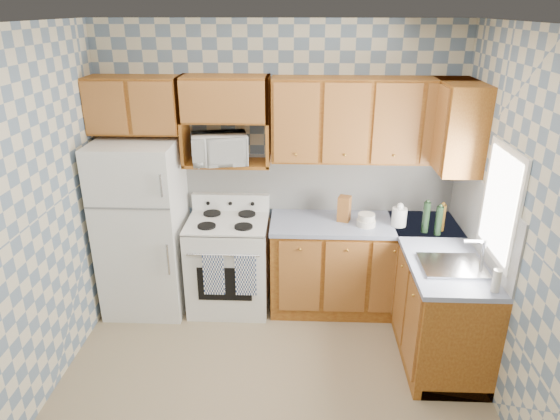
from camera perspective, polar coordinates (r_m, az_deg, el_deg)
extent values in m
plane|color=#8F7A57|center=(4.12, -1.21, -20.48)|extent=(3.40, 3.40, 0.00)
cube|color=slate|center=(4.84, -0.17, 4.93)|extent=(3.40, 0.02, 2.70)
cube|color=slate|center=(3.66, 26.27, -3.42)|extent=(0.02, 3.20, 2.70)
cube|color=white|center=(4.88, 4.53, 3.14)|extent=(2.60, 0.02, 0.56)
cube|color=white|center=(4.39, 21.94, -0.69)|extent=(0.02, 1.60, 0.56)
cube|color=silver|center=(4.92, -15.37, -1.96)|extent=(0.75, 0.70, 1.68)
cube|color=silver|center=(4.93, -5.82, -6.19)|extent=(0.76, 0.65, 0.90)
cube|color=silver|center=(4.73, -6.03, -1.35)|extent=(0.76, 0.65, 0.02)
cube|color=silver|center=(4.95, -5.64, 0.94)|extent=(0.76, 0.08, 0.17)
cube|color=navy|center=(4.61, -7.58, -7.34)|extent=(0.19, 0.02, 0.40)
cube|color=navy|center=(4.57, -3.93, -7.47)|extent=(0.19, 0.02, 0.40)
cube|color=#692F0E|center=(4.95, 9.32, -6.41)|extent=(1.75, 0.60, 0.88)
cube|color=#692F0E|center=(4.64, 17.17, -9.33)|extent=(0.60, 1.60, 0.88)
cube|color=slate|center=(4.75, 9.67, -1.56)|extent=(1.77, 0.63, 0.04)
cube|color=slate|center=(4.42, 17.77, -4.23)|extent=(0.63, 1.60, 0.04)
cube|color=#692F0E|center=(4.59, 10.24, 10.08)|extent=(1.75, 0.33, 0.74)
cube|color=#692F0E|center=(4.76, -16.30, 11.47)|extent=(0.82, 0.33, 0.50)
cube|color=#692F0E|center=(4.56, 19.50, 9.09)|extent=(0.33, 0.70, 0.74)
cube|color=#692F0E|center=(4.70, -6.02, 5.37)|extent=(0.80, 0.33, 0.03)
imported|color=silver|center=(4.61, -6.94, 6.96)|extent=(0.56, 0.43, 0.27)
cube|color=#B7B7BC|center=(4.11, 19.07, -6.08)|extent=(0.48, 0.40, 0.03)
cube|color=white|center=(4.00, 23.92, 0.65)|extent=(0.02, 0.66, 0.86)
cylinder|color=black|center=(4.59, 16.34, -0.81)|extent=(0.06, 0.06, 0.28)
cylinder|color=black|center=(4.58, 17.68, -1.19)|extent=(0.06, 0.06, 0.26)
cylinder|color=brown|center=(4.68, 17.99, -0.85)|extent=(0.06, 0.06, 0.25)
cube|color=brown|center=(4.69, 7.35, 0.16)|extent=(0.14, 0.14, 0.24)
cylinder|color=silver|center=(4.69, 13.46, -0.77)|extent=(0.14, 0.14, 0.17)
cylinder|color=beige|center=(3.85, 23.50, -7.43)|extent=(0.06, 0.06, 0.17)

